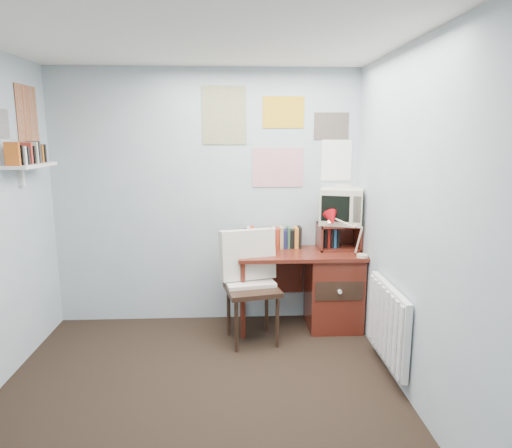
{
  "coord_description": "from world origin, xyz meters",
  "views": [
    {
      "loc": [
        0.26,
        -2.74,
        1.86
      ],
      "look_at": [
        0.44,
        0.93,
        1.15
      ],
      "focal_mm": 32.0,
      "sensor_mm": 36.0,
      "label": 1
    }
  ],
  "objects_px": {
    "crt_tv": "(342,204)",
    "wall_shelf": "(30,165)",
    "desk": "(327,287)",
    "desk_lamp": "(363,238)",
    "desk_chair": "(252,290)",
    "tv_riser": "(338,236)",
    "radiator": "(388,323)"
  },
  "relations": [
    {
      "from": "tv_riser",
      "to": "radiator",
      "type": "distance_m",
      "value": 1.15
    },
    {
      "from": "wall_shelf",
      "to": "desk",
      "type": "bearing_deg",
      "value": 8.4
    },
    {
      "from": "desk_chair",
      "to": "desk_lamp",
      "type": "distance_m",
      "value": 1.12
    },
    {
      "from": "desk",
      "to": "tv_riser",
      "type": "distance_m",
      "value": 0.51
    },
    {
      "from": "desk_lamp",
      "to": "crt_tv",
      "type": "relative_size",
      "value": 0.92
    },
    {
      "from": "desk",
      "to": "tv_riser",
      "type": "relative_size",
      "value": 3.0
    },
    {
      "from": "desk_lamp",
      "to": "desk_chair",
      "type": "bearing_deg",
      "value": -156.11
    },
    {
      "from": "desk_chair",
      "to": "tv_riser",
      "type": "relative_size",
      "value": 2.46
    },
    {
      "from": "desk_lamp",
      "to": "tv_riser",
      "type": "xyz_separation_m",
      "value": [
        -0.15,
        0.33,
        -0.06
      ]
    },
    {
      "from": "desk_lamp",
      "to": "wall_shelf",
      "type": "relative_size",
      "value": 0.6
    },
    {
      "from": "desk_chair",
      "to": "tv_riser",
      "type": "bearing_deg",
      "value": 13.93
    },
    {
      "from": "desk_chair",
      "to": "desk_lamp",
      "type": "relative_size",
      "value": 2.66
    },
    {
      "from": "tv_riser",
      "to": "radiator",
      "type": "height_order",
      "value": "tv_riser"
    },
    {
      "from": "desk_chair",
      "to": "radiator",
      "type": "relative_size",
      "value": 1.23
    },
    {
      "from": "desk_chair",
      "to": "crt_tv",
      "type": "height_order",
      "value": "crt_tv"
    },
    {
      "from": "radiator",
      "to": "desk",
      "type": "bearing_deg",
      "value": 107.24
    },
    {
      "from": "tv_riser",
      "to": "desk",
      "type": "bearing_deg",
      "value": -137.04
    },
    {
      "from": "desk_lamp",
      "to": "radiator",
      "type": "bearing_deg",
      "value": -69.27
    },
    {
      "from": "radiator",
      "to": "wall_shelf",
      "type": "bearing_deg",
      "value": 169.11
    },
    {
      "from": "desk",
      "to": "wall_shelf",
      "type": "xyz_separation_m",
      "value": [
        -2.57,
        -0.38,
        1.21
      ]
    },
    {
      "from": "desk",
      "to": "radiator",
      "type": "distance_m",
      "value": 0.97
    },
    {
      "from": "desk_lamp",
      "to": "radiator",
      "type": "xyz_separation_m",
      "value": [
        0.02,
        -0.71,
        -0.52
      ]
    },
    {
      "from": "radiator",
      "to": "wall_shelf",
      "type": "xyz_separation_m",
      "value": [
        -2.86,
        0.55,
        1.2
      ]
    },
    {
      "from": "crt_tv",
      "to": "wall_shelf",
      "type": "height_order",
      "value": "wall_shelf"
    },
    {
      "from": "radiator",
      "to": "crt_tv",
      "type": "bearing_deg",
      "value": 97.63
    },
    {
      "from": "desk_chair",
      "to": "desk",
      "type": "bearing_deg",
      "value": 10.49
    },
    {
      "from": "tv_riser",
      "to": "wall_shelf",
      "type": "height_order",
      "value": "wall_shelf"
    },
    {
      "from": "crt_tv",
      "to": "desk",
      "type": "bearing_deg",
      "value": -120.97
    },
    {
      "from": "crt_tv",
      "to": "radiator",
      "type": "relative_size",
      "value": 0.5
    },
    {
      "from": "wall_shelf",
      "to": "desk_lamp",
      "type": "bearing_deg",
      "value": 3.22
    },
    {
      "from": "desk",
      "to": "crt_tv",
      "type": "xyz_separation_m",
      "value": [
        0.15,
        0.13,
        0.79
      ]
    },
    {
      "from": "desk_lamp",
      "to": "tv_riser",
      "type": "bearing_deg",
      "value": 133.56
    }
  ]
}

